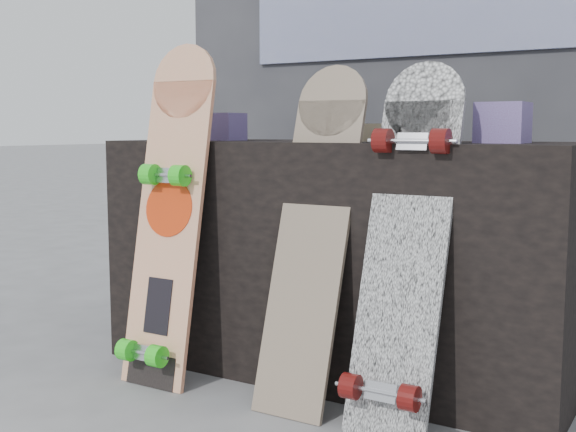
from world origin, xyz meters
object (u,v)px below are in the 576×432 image
Objects in this scene: longboard_celtic at (314,224)px; vendor_table at (339,257)px; longboard_geisha at (171,203)px; skateboard_dark at (165,247)px; longboard_cascadia at (406,239)px.

vendor_table is at bearing 102.92° from longboard_celtic.
longboard_geisha is 1.08× the size of longboard_celtic.
longboard_celtic reaches higher than skateboard_dark.
vendor_table is 0.53m from longboard_cascadia.
longboard_geisha reaches higher than longboard_celtic.
vendor_table is at bearing 138.13° from longboard_cascadia.
longboard_celtic reaches higher than longboard_cascadia.
vendor_table is at bearing 39.74° from longboard_geisha.
longboard_cascadia is (0.82, 0.03, -0.06)m from longboard_geisha.
longboard_cascadia is at bearing -41.87° from vendor_table.
longboard_geisha is 0.52m from longboard_celtic.
longboard_celtic is 1.18× the size of skateboard_dark.
longboard_cascadia is (0.31, -0.03, -0.02)m from longboard_celtic.
skateboard_dark is (-0.00, -0.03, -0.14)m from longboard_geisha.
longboard_geisha is 0.15m from skateboard_dark.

